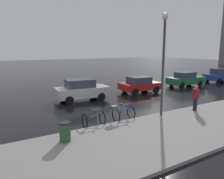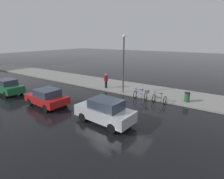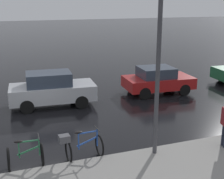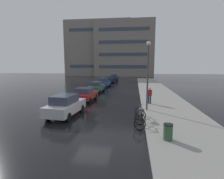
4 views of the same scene
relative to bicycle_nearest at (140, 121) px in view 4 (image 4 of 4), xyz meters
name	(u,v)px [view 4 (image 4 of 4)]	position (x,y,z in m)	size (l,w,h in m)	color
ground_plane	(93,121)	(-3.27, 0.76, -0.41)	(140.00, 140.00, 0.00)	black
sidewalk_kerb	(160,97)	(2.73, 10.76, -0.34)	(4.80, 60.00, 0.14)	gray
bicycle_nearest	(140,121)	(0.00, 0.00, 0.00)	(0.79, 1.10, 1.01)	black
bicycle_second	(140,112)	(0.08, 1.70, 0.10)	(0.81, 1.40, 1.01)	black
car_silver	(65,105)	(-5.67, 1.79, 0.43)	(2.09, 4.21, 1.68)	#B2B5BA
car_red	(85,94)	(-5.83, 7.67, 0.34)	(2.18, 3.85, 1.47)	#AD1919
car_green	(96,87)	(-5.94, 14.00, 0.37)	(1.98, 4.32, 1.55)	#1E6038
car_blue	(104,83)	(-5.97, 20.23, 0.39)	(2.11, 4.23, 1.63)	navy
car_black	(109,80)	(-6.04, 26.95, 0.39)	(1.80, 4.37, 1.61)	black
car_navy	(114,77)	(-5.67, 33.58, 0.40)	(1.91, 4.14, 1.61)	navy
pedestrian	(150,95)	(1.13, 6.55, 0.60)	(0.45, 0.34, 1.78)	#1E2333
streetlamp	(148,69)	(0.70, 4.08, 3.20)	(0.35, 0.35, 5.89)	#424247
trash_bin	(168,133)	(1.37, -2.02, 0.08)	(0.49, 0.49, 0.98)	#2D5133
building_facade_main	(124,49)	(-4.26, 53.11, 9.16)	(20.39, 9.39, 19.15)	gray
building_facade_side	(98,49)	(-14.03, 54.19, 9.48)	(23.50, 7.84, 19.78)	gray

